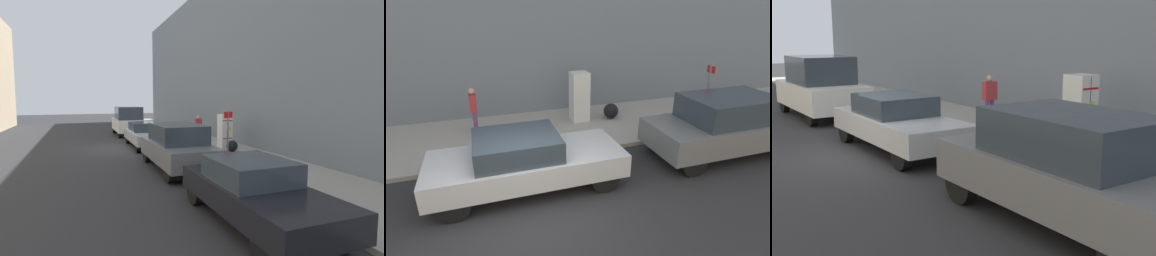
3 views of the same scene
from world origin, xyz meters
TOP-DOWN VIEW (x-y plane):
  - ground_plane at (0.00, 0.00)m, footprint 80.00×80.00m
  - sidewalk_slab at (-4.39, 0.00)m, footprint 4.00×44.00m
  - discarded_refrigerator at (-4.91, 2.75)m, footprint 0.61×0.65m
  - fire_hydrant at (-2.76, -4.90)m, footprint 0.22×0.22m
  - trash_bag at (-4.71, 3.95)m, footprint 0.57×0.57m
  - pedestrian_walking_far at (-4.89, -0.98)m, footprint 0.44×0.22m
  - parked_van_white at (-1.17, -6.01)m, footprint 2.03×4.64m
  - parked_sedan_silver at (-1.17, 0.12)m, footprint 1.80×4.55m
  - parked_suv_gray at (-1.17, 6.03)m, footprint 1.95×4.70m

SIDE VIEW (x-z plane):
  - ground_plane at x=0.00m, z-range 0.00..0.00m
  - sidewalk_slab at x=-4.39m, z-range 0.00..0.13m
  - trash_bag at x=-4.71m, z-range 0.13..0.70m
  - fire_hydrant at x=-2.76m, z-range 0.14..0.91m
  - parked_sedan_silver at x=-1.17m, z-range 0.03..1.43m
  - parked_suv_gray at x=-1.17m, z-range 0.03..1.80m
  - pedestrian_walking_far at x=-4.89m, z-range 0.23..1.76m
  - discarded_refrigerator at x=-4.91m, z-range 0.13..1.93m
  - parked_van_white at x=-1.17m, z-range -0.01..2.14m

